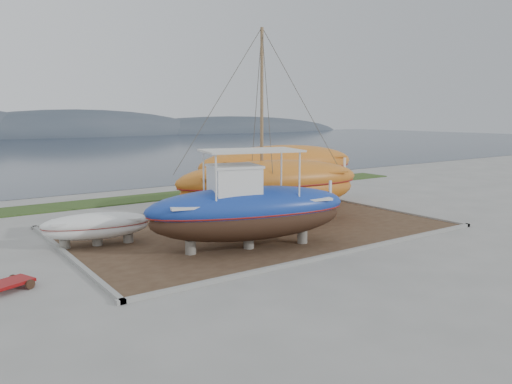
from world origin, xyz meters
TOP-DOWN VIEW (x-y plane):
  - ground at (0.00, 0.00)m, footprint 140.00×140.00m
  - dirt_patch at (0.00, 4.00)m, footprint 18.00×12.00m
  - curb_frame at (0.00, 4.00)m, footprint 18.60×12.60m
  - grass_strip at (0.00, 15.50)m, footprint 44.00×3.00m
  - sea at (0.00, 70.00)m, footprint 260.00×100.00m
  - blue_caique at (-2.50, 0.74)m, footprint 9.12×4.85m
  - white_dinghy at (-7.60, 4.95)m, footprint 4.84×2.66m
  - orange_sailboat at (1.20, 4.13)m, footprint 10.48×4.99m
  - orange_bare_hull at (4.71, 7.89)m, footprint 11.26×3.82m
  - red_trailer at (-11.70, 1.17)m, footprint 2.36×1.78m

SIDE VIEW (x-z plane):
  - ground at x=0.00m, z-range 0.00..0.00m
  - sea at x=0.00m, z-range -0.02..0.02m
  - dirt_patch at x=0.00m, z-range 0.00..0.06m
  - grass_strip at x=0.00m, z-range 0.00..0.08m
  - curb_frame at x=0.00m, z-range 0.00..0.15m
  - red_trailer at x=-11.70m, z-range 0.00..0.30m
  - white_dinghy at x=-7.60m, z-range 0.06..1.44m
  - orange_bare_hull at x=4.71m, z-range 0.06..3.71m
  - blue_caique at x=-2.50m, z-range 0.06..4.25m
  - orange_sailboat at x=1.20m, z-range 0.06..9.89m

